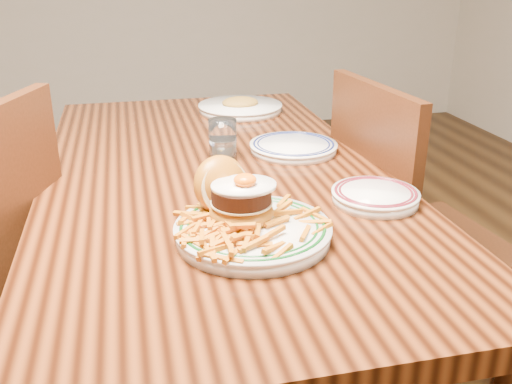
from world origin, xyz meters
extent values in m
cube|color=black|center=(0.00, 0.00, 0.72)|extent=(0.85, 1.60, 0.05)
cylinder|color=black|center=(-0.36, 0.74, 0.35)|extent=(0.07, 0.07, 0.70)
cylinder|color=black|center=(0.36, 0.74, 0.35)|extent=(0.07, 0.07, 0.70)
cube|color=#3D1C0C|center=(-0.47, -0.17, 0.74)|extent=(0.19, 0.44, 0.49)
cylinder|color=#3D1C0C|center=(-0.41, 0.01, 0.22)|extent=(0.04, 0.04, 0.45)
cube|color=#3D1C0C|center=(0.62, 0.01, 0.45)|extent=(0.48, 0.48, 0.04)
cube|color=#3D1C0C|center=(0.43, -0.01, 0.71)|extent=(0.07, 0.44, 0.47)
cylinder|color=#3D1C0C|center=(0.80, 0.22, 0.22)|extent=(0.04, 0.04, 0.43)
cylinder|color=#3D1C0C|center=(0.42, 0.18, 0.22)|extent=(0.04, 0.04, 0.43)
cylinder|color=#3D1C0C|center=(0.83, -0.16, 0.22)|extent=(0.04, 0.04, 0.43)
cylinder|color=#3D1C0C|center=(0.45, -0.20, 0.22)|extent=(0.04, 0.04, 0.43)
cylinder|color=white|center=(0.01, -0.40, 0.76)|extent=(0.30, 0.30, 0.02)
cylinder|color=white|center=(0.01, -0.40, 0.78)|extent=(0.30, 0.30, 0.01)
torus|color=#0C4414|center=(0.01, -0.40, 0.78)|extent=(0.28, 0.28, 0.01)
torus|color=#0C4414|center=(0.01, -0.40, 0.78)|extent=(0.25, 0.25, 0.01)
ellipsoid|color=#AB6716|center=(0.00, -0.37, 0.79)|extent=(0.13, 0.13, 0.06)
cylinder|color=#CFB581|center=(0.00, -0.37, 0.81)|extent=(0.12, 0.12, 0.00)
cylinder|color=black|center=(0.00, -0.37, 0.83)|extent=(0.12, 0.12, 0.03)
ellipsoid|color=white|center=(0.00, -0.37, 0.85)|extent=(0.13, 0.10, 0.01)
ellipsoid|color=#F55A04|center=(0.00, -0.37, 0.86)|extent=(0.04, 0.04, 0.02)
ellipsoid|color=#AB6716|center=(-0.03, -0.30, 0.83)|extent=(0.15, 0.14, 0.13)
cylinder|color=#CFB581|center=(-0.03, -0.32, 0.83)|extent=(0.12, 0.08, 0.11)
cylinder|color=white|center=(0.31, -0.29, 0.76)|extent=(0.19, 0.19, 0.02)
cylinder|color=white|center=(0.31, -0.29, 0.77)|extent=(0.19, 0.19, 0.01)
torus|color=#5B141E|center=(0.31, -0.29, 0.78)|extent=(0.18, 0.18, 0.01)
torus|color=#5B141E|center=(0.31, -0.29, 0.78)|extent=(0.16, 0.16, 0.01)
cube|color=silver|center=(0.33, -0.28, 0.77)|extent=(0.11, 0.08, 0.00)
cylinder|color=white|center=(0.24, 0.09, 0.76)|extent=(0.24, 0.24, 0.02)
cylinder|color=white|center=(0.24, 0.09, 0.77)|extent=(0.24, 0.24, 0.01)
torus|color=#0F184E|center=(0.24, 0.09, 0.77)|extent=(0.23, 0.23, 0.01)
torus|color=#0F184E|center=(0.24, 0.09, 0.77)|extent=(0.20, 0.20, 0.01)
cylinder|color=white|center=(0.03, 0.07, 0.81)|extent=(0.07, 0.07, 0.11)
cylinder|color=silver|center=(0.03, 0.07, 0.78)|extent=(0.06, 0.06, 0.05)
cylinder|color=white|center=(0.18, 0.55, 0.76)|extent=(0.29, 0.29, 0.02)
cylinder|color=white|center=(0.18, 0.55, 0.77)|extent=(0.29, 0.29, 0.01)
ellipsoid|color=#A98130|center=(0.18, 0.55, 0.78)|extent=(0.13, 0.11, 0.04)
camera|label=1|loc=(-0.20, -1.35, 1.25)|focal=40.00mm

